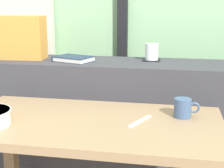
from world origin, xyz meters
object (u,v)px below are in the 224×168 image
at_px(closed_book, 73,59).
at_px(coaster_square, 152,60).
at_px(breakfast_table, 91,147).
at_px(juice_glass, 152,53).
at_px(throw_pillow, 18,37).
at_px(fork_utensil, 140,121).
at_px(ceramic_mug, 183,108).

bearing_deg(closed_book, coaster_square, 13.11).
bearing_deg(coaster_square, closed_book, -166.89).
distance_m(coaster_square, closed_book, 0.46).
xyz_separation_m(breakfast_table, juice_glass, (0.21, 0.66, 0.33)).
bearing_deg(juice_glass, throw_pillow, -174.78).
xyz_separation_m(throw_pillow, fork_utensil, (0.81, -0.57, -0.28)).
bearing_deg(fork_utensil, coaster_square, 115.18).
height_order(coaster_square, fork_utensil, coaster_square).
xyz_separation_m(breakfast_table, throw_pillow, (-0.60, 0.59, 0.41)).
height_order(closed_book, throw_pillow, throw_pillow).
relative_size(breakfast_table, juice_glass, 11.67).
bearing_deg(fork_utensil, ceramic_mug, 53.07).
distance_m(coaster_square, ceramic_mug, 0.58).
height_order(breakfast_table, throw_pillow, throw_pillow).
relative_size(breakfast_table, throw_pillow, 3.54).
relative_size(closed_book, fork_utensil, 1.46).
height_order(breakfast_table, fork_utensil, fork_utensil).
relative_size(closed_book, ceramic_mug, 2.20).
bearing_deg(closed_book, breakfast_table, -66.70).
relative_size(juice_glass, closed_book, 0.39).
height_order(closed_book, fork_utensil, closed_book).
relative_size(throw_pillow, ceramic_mug, 2.83).
height_order(juice_glass, closed_book, juice_glass).
distance_m(breakfast_table, throw_pillow, 0.93).
bearing_deg(coaster_square, juice_glass, -104.04).
distance_m(closed_book, fork_utensil, 0.72).
bearing_deg(coaster_square, breakfast_table, -107.69).
xyz_separation_m(juice_glass, closed_book, (-0.45, -0.11, -0.03)).
bearing_deg(fork_utensil, breakfast_table, -148.53).
height_order(juice_glass, throw_pillow, throw_pillow).
distance_m(throw_pillow, fork_utensil, 1.03).
xyz_separation_m(throw_pillow, ceramic_mug, (0.99, -0.47, -0.24)).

